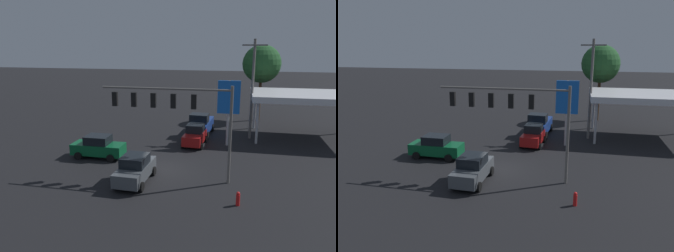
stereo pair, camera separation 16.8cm
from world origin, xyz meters
TOP-DOWN VIEW (x-y plane):
  - ground_plane at (0.00, 0.00)m, footprint 200.00×200.00m
  - traffic_signal_assembly at (-1.16, 1.51)m, footprint 9.10×0.43m
  - utility_pole at (-6.76, -10.29)m, footprint 2.40×0.26m
  - gas_station_canopy at (-12.24, -11.60)m, footprint 10.98×7.43m
  - price_sign at (-4.60, -7.39)m, footprint 2.07×0.27m
  - pickup_parked at (-1.66, -10.64)m, footprint 2.56×5.33m
  - sedan_far at (1.32, 2.70)m, footprint 2.16×4.45m
  - hatchback_crossing at (-1.57, -6.86)m, footprint 2.17×3.91m
  - sedan_waiting at (5.95, -1.53)m, footprint 4.41×2.07m
  - street_tree at (-8.04, -19.17)m, footprint 4.65×4.65m
  - fire_hydrant at (-5.74, 4.76)m, footprint 0.24×0.24m

SIDE VIEW (x-z plane):
  - ground_plane at x=0.00m, z-range 0.00..0.00m
  - fire_hydrant at x=-5.74m, z-range 0.00..0.88m
  - hatchback_crossing at x=-1.57m, z-range -0.04..1.93m
  - sedan_far at x=1.32m, z-range -0.01..1.92m
  - sedan_waiting at x=5.95m, z-range -0.01..1.92m
  - pickup_parked at x=-1.66m, z-range -0.09..2.31m
  - gas_station_canopy at x=-12.24m, z-range 1.99..6.65m
  - price_sign at x=-4.60m, z-range 1.26..7.43m
  - traffic_signal_assembly at x=-1.16m, z-range 1.84..8.60m
  - utility_pole at x=-6.76m, z-range 0.29..10.20m
  - street_tree at x=-8.04m, z-range 2.34..11.74m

